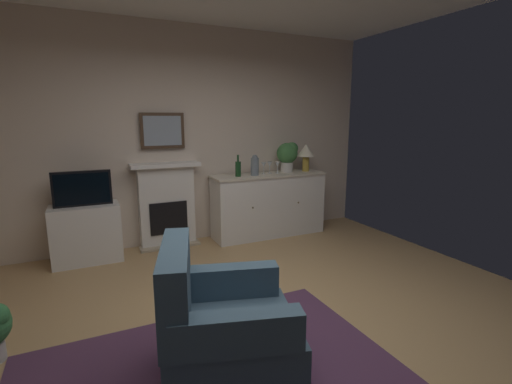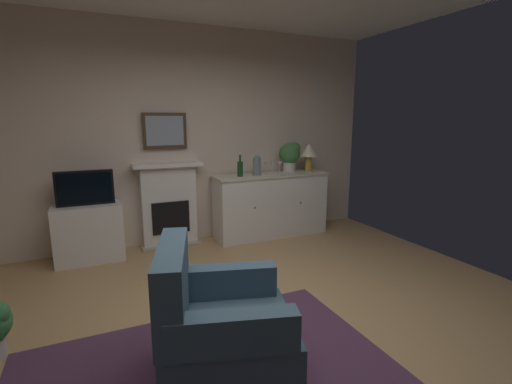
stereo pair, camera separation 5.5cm
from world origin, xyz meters
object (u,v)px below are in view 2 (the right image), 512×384
wine_glass_left (266,165)px  fireplace_unit (169,204)px  framed_picture (165,131)px  tv_cabinet (89,233)px  wine_glass_right (280,165)px  tv_set (85,188)px  table_lamp (309,152)px  armchair (218,326)px  sideboard_cabinet (271,205)px  vase_decorative (257,165)px  potted_plant_small (290,154)px  wine_bottle (240,168)px  wine_glass_center (272,165)px

wine_glass_left → fireplace_unit: bearing=172.4°
framed_picture → tv_cabinet: (-0.98, -0.21, -1.16)m
wine_glass_right → tv_set: (-2.52, -0.01, -0.14)m
fireplace_unit → table_lamp: table_lamp is taller
wine_glass_left → wine_glass_right: size_ratio=1.00×
wine_glass_right → table_lamp: bearing=-0.3°
fireplace_unit → armchair: size_ratio=1.11×
framed_picture → sideboard_cabinet: (1.40, -0.22, -1.06)m
fireplace_unit → wine_glass_left: 1.41m
wine_glass_right → armchair: bearing=-124.9°
tv_cabinet → fireplace_unit: bearing=9.4°
vase_decorative → potted_plant_small: size_ratio=0.65×
wine_bottle → potted_plant_small: size_ratio=0.67×
table_lamp → armchair: bearing=-131.4°
wine_bottle → vase_decorative: wine_bottle is taller
fireplace_unit → sideboard_cabinet: (1.40, -0.18, -0.10)m
wine_glass_left → wine_glass_center: bearing=14.9°
vase_decorative → potted_plant_small: bearing=9.5°
table_lamp → tv_cabinet: table_lamp is taller
framed_picture → wine_glass_right: bearing=-8.1°
framed_picture → wine_bottle: framed_picture is taller
tv_cabinet → wine_glass_right: bearing=-0.3°
wine_glass_center → potted_plant_small: size_ratio=0.38×
framed_picture → wine_glass_right: 1.63m
armchair → tv_set: bearing=106.1°
fireplace_unit → potted_plant_small: (1.73, -0.13, 0.60)m
sideboard_cabinet → wine_glass_left: size_ratio=9.92×
wine_glass_center → sideboard_cabinet: bearing=-134.6°
wine_glass_right → tv_set: 2.52m
tv_set → potted_plant_small: size_ratio=1.44×
fireplace_unit → framed_picture: bearing=90.0°
wine_glass_center → potted_plant_small: bearing=2.9°
fireplace_unit → vase_decorative: (1.16, -0.23, 0.48)m
armchair → wine_glass_center: bearing=57.1°
fireplace_unit → wine_glass_right: fireplace_unit is taller
wine_bottle → vase_decorative: size_ratio=1.03×
wine_bottle → tv_cabinet: 2.01m
wine_glass_left → potted_plant_small: size_ratio=0.38×
framed_picture → tv_set: 1.18m
framed_picture → vase_decorative: bearing=-13.2°
wine_bottle → vase_decorative: (0.24, -0.01, 0.03)m
fireplace_unit → vase_decorative: size_ratio=3.91×
wine_bottle → wine_glass_left: size_ratio=1.76×
wine_bottle → wine_glass_center: wine_bottle is taller
vase_decorative → armchair: (-1.40, -2.50, -0.65)m
wine_glass_left → tv_cabinet: (-2.30, 0.01, -0.68)m
vase_decorative → tv_set: size_ratio=0.45×
wine_bottle → tv_cabinet: (-1.90, 0.06, -0.66)m
sideboard_cabinet → wine_glass_left: bearing=179.4°
fireplace_unit → wine_glass_left: fireplace_unit is taller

